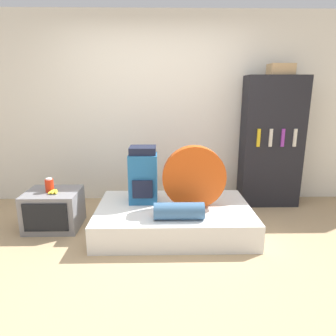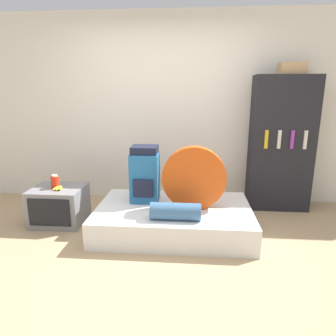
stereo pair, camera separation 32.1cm
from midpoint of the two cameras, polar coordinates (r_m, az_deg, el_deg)
ground_plane at (r=2.98m, az=-0.30°, el=-17.17°), size 16.00×16.00×0.00m
wall_back at (r=4.28m, az=1.74°, el=10.98°), size 8.00×0.05×2.60m
bed at (r=3.48m, az=3.78°, el=-9.60°), size 1.73×1.11×0.29m
backpack at (r=3.50m, az=-1.82°, el=-1.31°), size 0.32×0.32×0.66m
tent_bag at (r=3.29m, az=7.76°, el=-1.93°), size 0.70×0.12×0.70m
sleeping_roll at (r=3.06m, az=4.47°, el=-8.29°), size 0.51×0.18×0.18m
television at (r=3.82m, az=-17.80°, el=-6.80°), size 0.60×0.53×0.44m
canister at (r=3.72m, az=-18.45°, el=-2.54°), size 0.09×0.09×0.16m
banana_bunch at (r=3.68m, az=-17.76°, el=-3.67°), size 0.12×0.15×0.03m
bookshelf at (r=4.26m, az=22.79°, el=4.14°), size 0.79×0.35×1.76m
cardboard_box at (r=4.25m, az=24.64°, el=16.83°), size 0.31×0.23×0.14m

